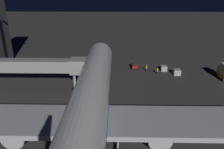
# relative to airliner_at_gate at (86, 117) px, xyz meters

# --- Properties ---
(ground_plane) EXTENTS (320.00, 320.00, 0.00)m
(ground_plane) POSITION_rel_airliner_at_gate_xyz_m (-0.00, -12.56, -5.47)
(ground_plane) COLOR #383533
(airliner_at_gate) EXTENTS (52.82, 62.65, 17.53)m
(airliner_at_gate) POSITION_rel_airliner_at_gate_xyz_m (0.00, 0.00, 0.00)
(airliner_at_gate) COLOR silver
(airliner_at_gate) RESTS_ON ground_plane
(jet_bridge) EXTENTS (22.40, 3.40, 7.16)m
(jet_bridge) POSITION_rel_airliner_at_gate_xyz_m (12.00, -19.48, 0.15)
(jet_bridge) COLOR #9E9E99
(jet_bridge) RESTS_ON ground_plane
(baggage_tug_spare) EXTENTS (1.86, 2.58, 1.95)m
(baggage_tug_spare) POSITION_rel_airliner_at_gate_xyz_m (-9.00, -33.47, -4.69)
(baggage_tug_spare) COLOR maroon
(baggage_tug_spare) RESTS_ON ground_plane
(baggage_container_near_belt) EXTENTS (1.54, 1.63, 1.40)m
(baggage_container_near_belt) POSITION_rel_airliner_at_gate_xyz_m (-16.67, -31.92, -4.77)
(baggage_container_near_belt) COLOR #B7BABF
(baggage_container_near_belt) RESTS_ON ground_plane
(baggage_container_mid_row) EXTENTS (1.70, 1.70, 1.41)m
(baggage_container_mid_row) POSITION_rel_airliner_at_gate_xyz_m (-19.48, -29.12, -4.77)
(baggage_container_mid_row) COLOR #B7BABF
(baggage_container_mid_row) RESTS_ON ground_plane
(ground_crew_marshaller_fwd) EXTENTS (0.40, 0.40, 1.78)m
(ground_crew_marshaller_fwd) POSITION_rel_airliner_at_gate_xyz_m (-14.51, -29.20, -4.50)
(ground_crew_marshaller_fwd) COLOR black
(ground_crew_marshaller_fwd) RESTS_ON ground_plane
(ground_crew_walking_aft) EXTENTS (0.40, 0.40, 1.79)m
(ground_crew_walking_aft) POSITION_rel_airliner_at_gate_xyz_m (-11.95, -31.33, -4.49)
(ground_crew_walking_aft) COLOR black
(ground_crew_walking_aft) RESTS_ON ground_plane
(traffic_cone_nose_port) EXTENTS (0.36, 0.36, 0.55)m
(traffic_cone_nose_port) POSITION_rel_airliner_at_gate_xyz_m (-2.20, -30.09, -5.20)
(traffic_cone_nose_port) COLOR orange
(traffic_cone_nose_port) RESTS_ON ground_plane
(traffic_cone_nose_starboard) EXTENTS (0.36, 0.36, 0.55)m
(traffic_cone_nose_starboard) POSITION_rel_airliner_at_gate_xyz_m (2.20, -30.09, -5.20)
(traffic_cone_nose_starboard) COLOR orange
(traffic_cone_nose_starboard) RESTS_ON ground_plane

